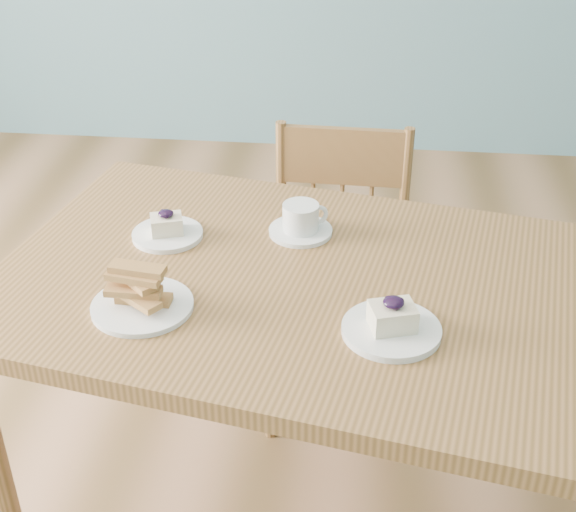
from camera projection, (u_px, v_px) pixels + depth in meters
The scene contains 6 objects.
dining_table at pixel (339, 315), 1.63m from camera, with size 1.52×1.05×0.75m.
dining_chair at pixel (336, 279), 2.21m from camera, with size 0.38×0.37×0.82m.
cheesecake_plate_near at pixel (392, 324), 1.44m from camera, with size 0.18×0.18×0.08m.
cheesecake_plate_far at pixel (167, 230), 1.74m from camera, with size 0.15×0.15×0.06m.
coffee_cup at pixel (301, 221), 1.75m from camera, with size 0.14×0.14×0.07m.
biscotti_plate at pixel (141, 296), 1.50m from camera, with size 0.19×0.19×0.09m.
Camera 1 is at (0.42, -1.22, 1.62)m, focal length 50.00 mm.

